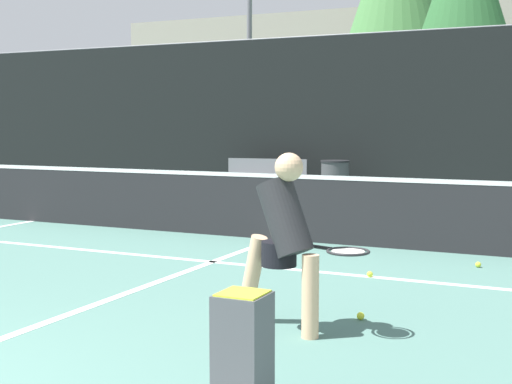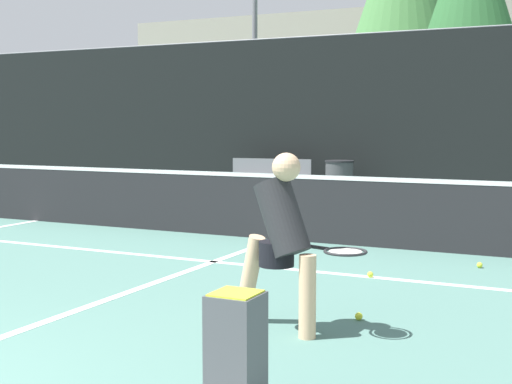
% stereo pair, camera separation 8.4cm
% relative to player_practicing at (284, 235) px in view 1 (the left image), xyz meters
% --- Properties ---
extents(court_service_line, '(8.25, 0.10, 0.01)m').
position_rel_player_practicing_xyz_m(court_service_line, '(-1.90, 2.26, -0.78)').
color(court_service_line, white).
rests_on(court_service_line, ground).
extents(court_center_mark, '(0.10, 6.13, 0.01)m').
position_rel_player_practicing_xyz_m(court_center_mark, '(-1.90, 1.04, -0.78)').
color(court_center_mark, white).
rests_on(court_center_mark, ground).
extents(net, '(11.09, 0.09, 1.07)m').
position_rel_player_practicing_xyz_m(net, '(-1.90, 4.11, -0.27)').
color(net, slate).
rests_on(net, ground).
extents(fence_back, '(24.00, 0.06, 3.65)m').
position_rel_player_practicing_xyz_m(fence_back, '(-1.90, 10.19, 1.03)').
color(fence_back, black).
rests_on(fence_back, ground).
extents(player_practicing, '(1.22, 0.49, 1.44)m').
position_rel_player_practicing_xyz_m(player_practicing, '(0.00, 0.00, 0.00)').
color(player_practicing, '#DBAD84').
rests_on(player_practicing, ground).
extents(tennis_ball_scattered_1, '(0.07, 0.07, 0.07)m').
position_rel_player_practicing_xyz_m(tennis_ball_scattered_1, '(0.06, 2.24, -0.75)').
color(tennis_ball_scattered_1, '#D1E033').
rests_on(tennis_ball_scattered_1, ground).
extents(tennis_ball_scattered_5, '(0.07, 0.07, 0.07)m').
position_rel_player_practicing_xyz_m(tennis_ball_scattered_5, '(0.46, 0.58, -0.75)').
color(tennis_ball_scattered_5, '#D1E033').
rests_on(tennis_ball_scattered_5, ground).
extents(tennis_ball_scattered_6, '(0.07, 0.07, 0.07)m').
position_rel_player_practicing_xyz_m(tennis_ball_scattered_6, '(1.05, 3.29, -0.75)').
color(tennis_ball_scattered_6, '#D1E033').
rests_on(tennis_ball_scattered_6, ground).
extents(ball_hopper, '(0.28, 0.28, 0.71)m').
position_rel_player_practicing_xyz_m(ball_hopper, '(0.42, -1.60, -0.41)').
color(ball_hopper, '#4C4C51').
rests_on(ball_hopper, ground).
extents(courtside_bench, '(1.90, 0.58, 0.86)m').
position_rel_player_practicing_xyz_m(courtside_bench, '(-4.48, 9.50, -0.30)').
color(courtside_bench, slate).
rests_on(courtside_bench, ground).
extents(trash_bin, '(0.62, 0.62, 0.87)m').
position_rel_player_practicing_xyz_m(trash_bin, '(-2.81, 9.43, -0.35)').
color(trash_bin, '#3F3F42').
rests_on(trash_bin, ground).
extents(parked_car, '(1.67, 4.11, 1.46)m').
position_rel_player_practicing_xyz_m(parked_car, '(-5.75, 13.57, -0.17)').
color(parked_car, silver).
rests_on(parked_car, ground).
extents(floodlight_mast, '(1.10, 0.24, 7.66)m').
position_rel_player_practicing_xyz_m(floodlight_mast, '(-7.15, 14.17, 4.16)').
color(floodlight_mast, slate).
rests_on(floodlight_mast, ground).
extents(building_far, '(36.00, 2.40, 6.87)m').
position_rel_player_practicing_xyz_m(building_far, '(-1.90, 27.52, 2.65)').
color(building_far, gray).
rests_on(building_far, ground).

